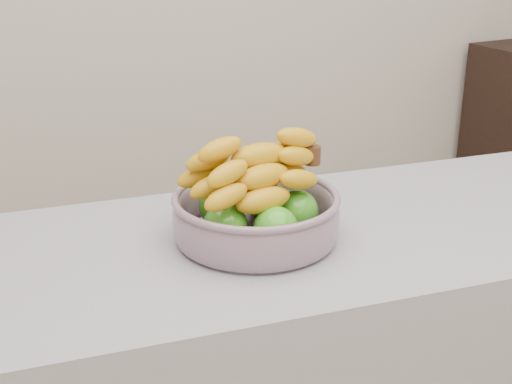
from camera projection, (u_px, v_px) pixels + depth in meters
fruit_bowl at (256, 210)px, 1.38m from camera, size 0.33×0.33×0.20m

